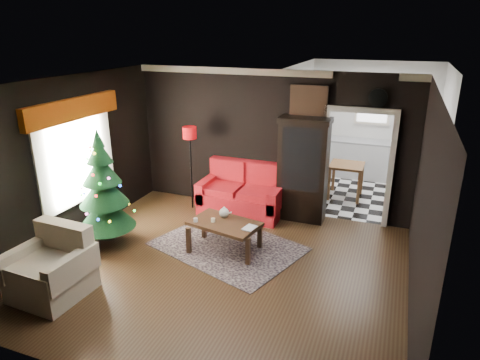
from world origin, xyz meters
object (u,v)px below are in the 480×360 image
at_px(teapot, 224,212).
at_px(armchair, 49,265).
at_px(wall_clock, 378,98).
at_px(floor_lamp, 191,170).
at_px(loveseat, 242,190).
at_px(coffee_table, 225,236).
at_px(curio_cabinet, 303,172).
at_px(christmas_tree, 103,187).
at_px(kitchen_table, 346,181).

bearing_deg(teapot, armchair, -127.66).
height_order(teapot, wall_clock, wall_clock).
relative_size(floor_lamp, teapot, 9.14).
xyz_separation_m(loveseat, wall_clock, (2.35, 0.40, 1.88)).
relative_size(coffee_table, wall_clock, 3.51).
relative_size(armchair, wall_clock, 3.04).
height_order(floor_lamp, coffee_table, floor_lamp).
bearing_deg(curio_cabinet, teapot, -121.84).
xyz_separation_m(curio_cabinet, armchair, (-2.64, -3.73, -0.49)).
bearing_deg(curio_cabinet, loveseat, -169.17).
bearing_deg(teapot, coffee_table, -65.57).
bearing_deg(curio_cabinet, floor_lamp, -172.15).
bearing_deg(christmas_tree, wall_clock, 30.73).
height_order(armchair, coffee_table, armchair).
height_order(wall_clock, kitchen_table, wall_clock).
relative_size(floor_lamp, wall_clock, 5.46).
bearing_deg(loveseat, kitchen_table, 42.51).
height_order(teapot, kitchen_table, kitchen_table).
height_order(floor_lamp, teapot, floor_lamp).
distance_m(curio_cabinet, teapot, 1.86).
bearing_deg(kitchen_table, teapot, -118.42).
distance_m(curio_cabinet, armchair, 4.59).
xyz_separation_m(curio_cabinet, christmas_tree, (-2.84, -2.22, 0.10)).
distance_m(christmas_tree, kitchen_table, 5.10).
xyz_separation_m(loveseat, floor_lamp, (-1.06, -0.08, 0.33)).
xyz_separation_m(coffee_table, kitchen_table, (1.54, 3.16, 0.11)).
xyz_separation_m(loveseat, teapot, (0.19, -1.33, 0.11)).
height_order(armchair, wall_clock, wall_clock).
bearing_deg(teapot, wall_clock, 38.69).
bearing_deg(floor_lamp, armchair, -97.19).
distance_m(floor_lamp, kitchen_table, 3.38).
height_order(loveseat, coffee_table, loveseat).
relative_size(curio_cabinet, kitchen_table, 2.53).
distance_m(armchair, kitchen_table, 6.12).
relative_size(loveseat, kitchen_table, 2.27).
relative_size(loveseat, armchair, 1.75).
xyz_separation_m(loveseat, curio_cabinet, (1.15, 0.22, 0.45)).
bearing_deg(coffee_table, teapot, 114.43).
bearing_deg(kitchen_table, christmas_tree, -133.71).
bearing_deg(kitchen_table, curio_cabinet, -114.44).
bearing_deg(curio_cabinet, armchair, -125.33).
bearing_deg(armchair, teapot, 55.23).
height_order(curio_cabinet, teapot, curio_cabinet).
height_order(loveseat, floor_lamp, floor_lamp).
xyz_separation_m(christmas_tree, armchair, (0.20, -1.50, -0.59)).
distance_m(teapot, kitchen_table, 3.40).
distance_m(loveseat, teapot, 1.35).
bearing_deg(armchair, loveseat, 69.85).
bearing_deg(floor_lamp, curio_cabinet, 7.85).
distance_m(loveseat, coffee_table, 1.55).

